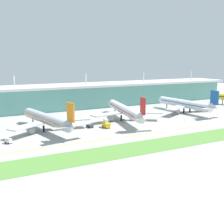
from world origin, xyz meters
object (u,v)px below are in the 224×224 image
safety_cone_left_wingtip (184,120)px  safety_cone_nose_front (214,115)px  airliner_near_middle (48,119)px  safety_cone_right_wingtip (185,121)px  fuel_truck (106,124)px  airliner_center (125,110)px  baggage_cart (8,141)px  airliner_far_middle (186,104)px  pushback_tug (90,126)px

safety_cone_left_wingtip → safety_cone_nose_front: (31.10, 3.78, 0.00)m
airliner_near_middle → safety_cone_right_wingtip: size_ratio=86.39×
fuel_truck → safety_cone_left_wingtip: bearing=-5.5°
fuel_truck → safety_cone_right_wingtip: size_ratio=10.51×
safety_cone_right_wingtip → airliner_center: bearing=147.4°
fuel_truck → safety_cone_left_wingtip: fuel_truck is taller
baggage_cart → safety_cone_left_wingtip: 110.53m
safety_cone_nose_front → safety_cone_right_wingtip: 33.49m
fuel_truck → airliner_center: bearing=32.6°
airliner_far_middle → pushback_tug: bearing=-171.9°
fuel_truck → safety_cone_left_wingtip: 55.24m
airliner_near_middle → safety_cone_right_wingtip: airliner_near_middle is taller
fuel_truck → baggage_cart: (-55.54, -7.85, -1.00)m
safety_cone_left_wingtip → safety_cone_right_wingtip: same height
airliner_center → baggage_cart: 79.01m
fuel_truck → pushback_tug: bearing=154.5°
pushback_tug → safety_cone_right_wingtip: 62.95m
baggage_cart → safety_cone_right_wingtip: size_ratio=5.75×
pushback_tug → airliner_center: bearing=17.1°
safety_cone_nose_front → safety_cone_left_wingtip: bearing=-173.1°
airliner_far_middle → fuel_truck: (-74.43, -15.95, -4.18)m
airliner_far_middle → safety_cone_nose_front: airliner_far_middle is taller
airliner_center → safety_cone_right_wingtip: size_ratio=99.81×
airliner_center → pushback_tug: airliner_center is taller
airliner_near_middle → airliner_far_middle: 107.06m
airliner_far_middle → pushback_tug: size_ratio=12.84×
airliner_near_middle → safety_cone_nose_front: (118.41, -9.70, -6.10)m
airliner_center → fuel_truck: airliner_center is taller
safety_cone_nose_front → safety_cone_right_wingtip: size_ratio=1.00×
pushback_tug → baggage_cart: baggage_cart is taller
airliner_near_middle → pushback_tug: (23.74, -4.10, -5.34)m
airliner_near_middle → fuel_truck: bearing=-14.2°
pushback_tug → safety_cone_left_wingtip: 64.26m
baggage_cart → safety_cone_right_wingtip: (108.72, -0.02, -0.91)m
safety_cone_left_wingtip → safety_cone_right_wingtip: size_ratio=1.00×
airliner_near_middle → airliner_far_middle: bearing=4.1°
baggage_cart → safety_cone_nose_front: 141.75m
safety_cone_right_wingtip → baggage_cart: bearing=180.0°
airliner_far_middle → fuel_truck: airliner_far_middle is taller
airliner_center → airliner_far_middle: same height
airliner_far_middle → pushback_tug: (-83.04, -11.84, -5.34)m
pushback_tug → safety_cone_right_wingtip: (61.79, -11.99, -0.75)m
airliner_near_middle → airliner_center: same height
airliner_far_middle → pushback_tug: airliner_far_middle is taller
safety_cone_right_wingtip → fuel_truck: bearing=171.6°
airliner_far_middle → baggage_cart: size_ratio=15.10×
airliner_near_middle → pushback_tug: airliner_near_middle is taller
pushback_tug → safety_cone_nose_front: pushback_tug is taller
airliner_far_middle → safety_cone_nose_front: size_ratio=86.81×
airliner_center → safety_cone_left_wingtip: size_ratio=99.81×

